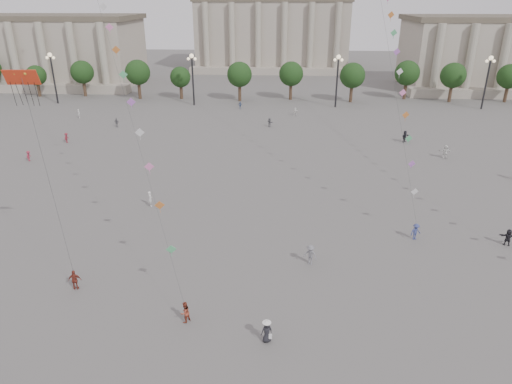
{
  "coord_description": "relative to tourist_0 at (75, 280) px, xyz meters",
  "views": [
    {
      "loc": [
        4.14,
        -26.11,
        21.4
      ],
      "look_at": [
        1.81,
        12.0,
        5.01
      ],
      "focal_mm": 32.0,
      "sensor_mm": 36.0,
      "label": 1
    }
  ],
  "objects": [
    {
      "name": "ground",
      "position": [
        11.97,
        -3.22,
        -0.86
      ],
      "size": [
        360.0,
        360.0,
        0.0
      ],
      "primitive_type": "plane",
      "color": "#5C5A57",
      "rests_on": "ground"
    },
    {
      "name": "person_crowd_10",
      "position": [
        -22.92,
        54.32,
        -0.03
      ],
      "size": [
        0.61,
        0.71,
        1.65
      ],
      "primitive_type": "imported",
      "rotation": [
        0.0,
        0.0,
        2.0
      ],
      "color": "silver",
      "rests_on": "ground"
    },
    {
      "name": "tourist_0",
      "position": [
        0.0,
        0.0,
        0.0
      ],
      "size": [
        1.06,
        0.56,
        1.71
      ],
      "primitive_type": "imported",
      "rotation": [
        0.0,
        0.0,
        3.29
      ],
      "color": "maroon",
      "rests_on": "ground"
    },
    {
      "name": "person_crowd_6",
      "position": [
        18.72,
        4.83,
        0.07
      ],
      "size": [
        1.38,
        1.11,
        1.86
      ],
      "primitive_type": "imported",
      "rotation": [
        0.0,
        0.0,
        5.88
      ],
      "color": "slate",
      "rests_on": "ground"
    },
    {
      "name": "lamp_post_far_east",
      "position": [
        56.97,
        66.78,
        6.49
      ],
      "size": [
        2.0,
        0.9,
        10.65
      ],
      "color": "#262628",
      "rests_on": "ground"
    },
    {
      "name": "person_crowd_7",
      "position": [
        39.44,
        34.5,
        0.11
      ],
      "size": [
        1.8,
        0.58,
        1.94
      ],
      "primitive_type": "imported",
      "rotation": [
        0.0,
        0.0,
        3.15
      ],
      "color": "white",
      "rests_on": "ground"
    },
    {
      "name": "kite_flyer_1",
      "position": [
        28.96,
        9.88,
        -0.04
      ],
      "size": [
        1.21,
        0.98,
        1.64
      ],
      "primitive_type": "imported",
      "rotation": [
        0.0,
        0.0,
        0.41
      ],
      "color": "navy",
      "rests_on": "ground"
    },
    {
      "name": "person_crowd_16",
      "position": [
        -13.51,
        48.3,
        -0.07
      ],
      "size": [
        0.94,
        0.42,
        1.58
      ],
      "primitive_type": "imported",
      "rotation": [
        0.0,
        0.0,
        0.03
      ],
      "color": "#5D5E62",
      "rests_on": "ground"
    },
    {
      "name": "lamp_post_far_west",
      "position": [
        -33.03,
        66.78,
        6.49
      ],
      "size": [
        2.0,
        0.9,
        10.65
      ],
      "color": "#262628",
      "rests_on": "ground"
    },
    {
      "name": "dragon_kite",
      "position": [
        -0.86,
        -0.29,
        14.95
      ],
      "size": [
        2.23,
        0.69,
        15.53
      ],
      "color": "red",
      "rests_on": "ground"
    },
    {
      "name": "tree_row",
      "position": [
        11.97,
        74.78,
        4.54
      ],
      "size": [
        137.12,
        5.12,
        8.0
      ],
      "color": "#34261A",
      "rests_on": "ground"
    },
    {
      "name": "person_crowd_17",
      "position": [
        -18.15,
        38.51,
        -0.06
      ],
      "size": [
        0.74,
        1.1,
        1.59
      ],
      "primitive_type": "imported",
      "rotation": [
        0.0,
        0.0,
        1.42
      ],
      "color": "maroon",
      "rests_on": "ground"
    },
    {
      "name": "lamp_post_mid_east",
      "position": [
        26.97,
        66.78,
        6.49
      ],
      "size": [
        2.0,
        0.9,
        10.65
      ],
      "color": "#262628",
      "rests_on": "ground"
    },
    {
      "name": "person_crowd_12",
      "position": [
        13.7,
        50.1,
        -0.05
      ],
      "size": [
        1.33,
        1.45,
        1.61
      ],
      "primitive_type": "imported",
      "rotation": [
        0.0,
        0.0,
        2.27
      ],
      "color": "slate",
      "rests_on": "ground"
    },
    {
      "name": "person_crowd_13",
      "position": [
        1.64,
        15.8,
        0.01
      ],
      "size": [
        0.65,
        0.75,
        1.74
      ],
      "primitive_type": "imported",
      "rotation": [
        0.0,
        0.0,
        2.01
      ],
      "color": "white",
      "rests_on": "ground"
    },
    {
      "name": "lamp_post_mid_west",
      "position": [
        -3.03,
        66.78,
        6.49
      ],
      "size": [
        2.0,
        0.9,
        10.65
      ],
      "color": "#262628",
      "rests_on": "ground"
    },
    {
      "name": "person_crowd_4",
      "position": [
        18.38,
        58.84,
        -0.09
      ],
      "size": [
        1.46,
        1.14,
        1.54
      ],
      "primitive_type": "imported",
      "rotation": [
        0.0,
        0.0,
        3.7
      ],
      "color": "white",
      "rests_on": "ground"
    },
    {
      "name": "person_crowd_9",
      "position": [
        35.51,
        42.09,
        0.07
      ],
      "size": [
        1.64,
        1.57,
        1.86
      ],
      "primitive_type": "imported",
      "rotation": [
        0.0,
        0.0,
        0.75
      ],
      "color": "black",
      "rests_on": "ground"
    },
    {
      "name": "person_crowd_2",
      "position": [
        -19.6,
        29.6,
        -0.11
      ],
      "size": [
        0.57,
        0.97,
        1.49
      ],
      "primitive_type": "imported",
      "rotation": [
        0.0,
        0.0,
        1.56
      ],
      "color": "maroon",
      "rests_on": "ground"
    },
    {
      "name": "hat_person",
      "position": [
        15.35,
        -5.04,
        -0.0
      ],
      "size": [
        0.93,
        0.79,
        1.69
      ],
      "color": "black",
      "rests_on": "ground"
    },
    {
      "name": "person_crowd_3",
      "position": [
        37.24,
        9.26,
        -0.04
      ],
      "size": [
        1.6,
        0.93,
        1.64
      ],
      "primitive_type": "imported",
      "rotation": [
        0.0,
        0.0,
        2.83
      ],
      "color": "black",
      "rests_on": "ground"
    },
    {
      "name": "hall_central",
      "position": [
        11.97,
        126.0,
        13.37
      ],
      "size": [
        48.3,
        34.3,
        35.5
      ],
      "color": "#A4978A",
      "rests_on": "ground"
    },
    {
      "name": "person_crowd_0",
      "position": [
        7.14,
        63.82,
        -0.1
      ],
      "size": [
        0.93,
        0.47,
        1.52
      ],
      "primitive_type": "imported",
      "rotation": [
        0.0,
        0.0,
        0.11
      ],
      "color": "#395182",
      "rests_on": "ground"
    },
    {
      "name": "kite_flyer_0",
      "position": [
        9.47,
        -3.37,
        -0.04
      ],
      "size": [
        0.97,
        1.01,
        1.63
      ],
      "primitive_type": "imported",
      "rotation": [
        0.0,
        0.0,
        4.08
      ],
      "color": "brown",
      "rests_on": "ground"
    }
  ]
}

